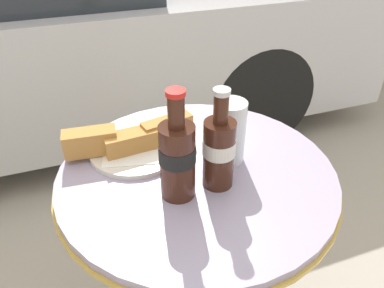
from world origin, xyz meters
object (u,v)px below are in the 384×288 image
Objects in this scene: bistro_table at (196,234)px; lunch_plate_near at (132,142)px; cola_bottle_left at (219,150)px; cola_bottle_right at (177,157)px; drinking_glass at (229,134)px.

lunch_plate_near is at bearing 134.72° from bistro_table.
cola_bottle_left is 0.09m from cola_bottle_right.
bistro_table is 0.29m from lunch_plate_near.
cola_bottle_right reaches higher than cola_bottle_left.
lunch_plate_near reaches higher than bistro_table.
lunch_plate_near is (-0.14, 0.18, -0.06)m from cola_bottle_left.
cola_bottle_left is 0.24m from lunch_plate_near.
cola_bottle_right is (-0.06, -0.06, 0.30)m from bistro_table.
cola_bottle_left is at bearing -65.59° from bistro_table.
drinking_glass is 0.47× the size of lunch_plate_near.
cola_bottle_left reaches higher than bistro_table.
drinking_glass is (0.15, 0.07, -0.02)m from cola_bottle_right.
bistro_table is at bearing 43.34° from cola_bottle_right.
cola_bottle_left is at bearing 1.54° from cola_bottle_right.
bistro_table is at bearing -169.87° from drinking_glass.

